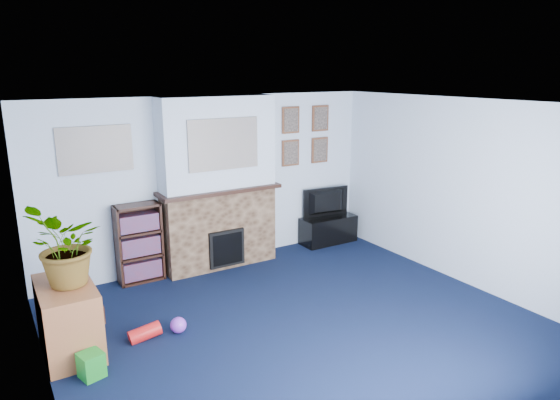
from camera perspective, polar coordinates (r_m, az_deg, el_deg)
floor at (r=5.69m, az=2.15°, el=-14.02°), size 5.00×4.50×0.01m
ceiling at (r=5.01m, az=2.41°, el=10.86°), size 5.00×4.50×0.01m
wall_back at (r=7.15m, az=-7.74°, el=2.14°), size 5.00×0.04×2.40m
wall_front at (r=3.70m, az=22.28°, el=-10.96°), size 5.00×0.04×2.40m
wall_left at (r=4.44m, az=-25.97°, el=-7.05°), size 0.04×4.50×2.40m
wall_right at (r=6.89m, az=19.90°, el=0.91°), size 0.04×4.50×2.40m
chimney_breast at (r=6.97m, az=-7.05°, el=1.71°), size 1.72×0.50×2.40m
collage_main at (r=6.67m, az=-6.46°, el=6.36°), size 1.00×0.03×0.68m
collage_left at (r=6.58m, az=-20.36°, el=5.43°), size 0.90×0.03×0.58m
portrait_tl at (r=7.61m, az=1.22°, el=9.12°), size 0.30×0.03×0.40m
portrait_tr at (r=7.92m, az=4.62°, el=9.29°), size 0.30×0.03×0.40m
portrait_bl at (r=7.68m, az=1.20°, el=5.41°), size 0.30×0.03×0.40m
portrait_br at (r=7.98m, az=4.55°, el=5.72°), size 0.30×0.03×0.40m
tv_stand at (r=8.15m, az=5.52°, el=-3.33°), size 0.92×0.39×0.43m
television at (r=8.04m, az=5.51°, el=-0.31°), size 0.81×0.19×0.46m
bookshelf at (r=6.85m, az=-15.80°, el=-4.93°), size 0.58×0.28×1.05m
sideboard at (r=5.47m, az=-23.04°, el=-12.40°), size 0.51×0.91×0.71m
potted_plant at (r=5.14m, az=-23.24°, el=-4.91°), size 0.81×0.87×0.81m
mantel_clock at (r=6.92m, az=-6.84°, el=1.93°), size 0.10×0.06×0.14m
mantel_candle at (r=7.02m, az=-5.11°, el=2.24°), size 0.05×0.05×0.18m
mantel_teddy at (r=6.70m, az=-11.60°, el=1.27°), size 0.13×0.13×0.13m
mantel_can at (r=7.23m, az=-1.86°, el=2.49°), size 0.06×0.06×0.12m
green_crate at (r=5.79m, az=-23.84°, el=-13.27°), size 0.38×0.35×0.25m
toy_ball at (r=5.60m, az=-11.55°, el=-13.80°), size 0.17×0.17×0.17m
toy_block at (r=5.10m, az=-20.75°, el=-17.32°), size 0.24×0.24×0.24m
toy_tube at (r=5.57m, az=-15.18°, el=-14.45°), size 0.35×0.15×0.20m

